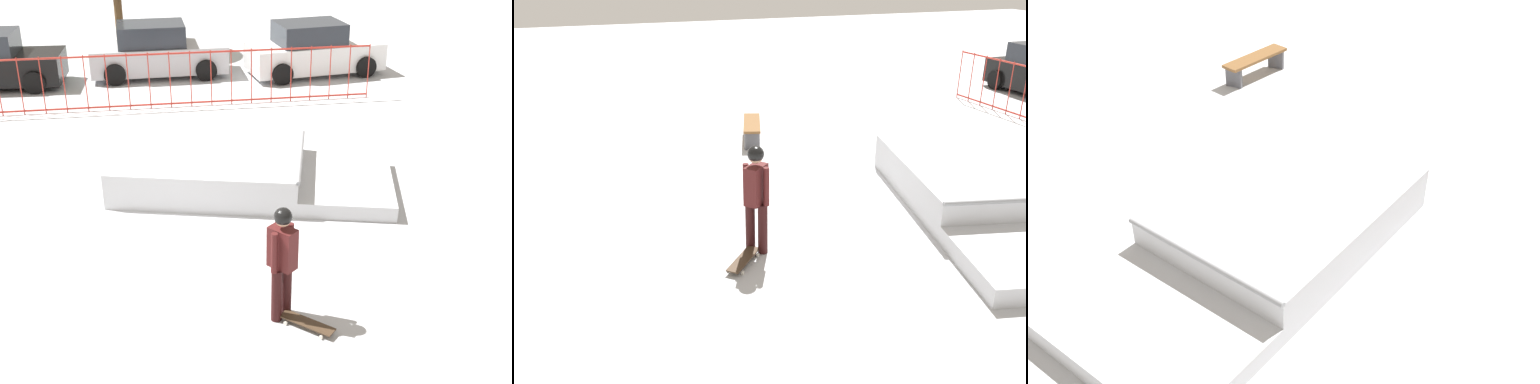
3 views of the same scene
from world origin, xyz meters
The scene contains 5 objects.
ground_plane centered at (0.00, 0.00, 0.00)m, with size 60.00×60.00×0.00m, color #B7BABF.
skate_ramp centered at (1.42, 1.08, 0.32)m, with size 5.86×3.78×0.74m.
skater centered at (1.63, -3.31, 1.01)m, with size 0.42×0.43×1.73m.
skateboard centered at (1.94, -3.62, 0.08)m, with size 0.73×0.68×0.09m.
park_bench centered at (-3.67, -1.65, 0.36)m, with size 1.65×0.87×0.48m.
Camera 2 is at (8.82, -5.69, 4.27)m, focal length 38.79 mm.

